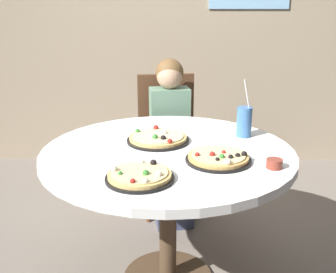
{
  "coord_description": "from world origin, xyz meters",
  "views": [
    {
      "loc": [
        0.03,
        -1.92,
        1.45
      ],
      "look_at": [
        0.0,
        0.05,
        0.8
      ],
      "focal_mm": 44.63,
      "sensor_mm": 36.0,
      "label": 1
    }
  ],
  "objects_px": {
    "pizza_veggie": "(140,176)",
    "pizza_pepperoni": "(158,138)",
    "soda_cup": "(244,122)",
    "sauce_bowl": "(274,164)",
    "diner_child": "(171,150)",
    "dining_table": "(168,167)",
    "chair_wooden": "(168,135)",
    "pizza_cheese": "(219,158)"
  },
  "relations": [
    {
      "from": "pizza_cheese",
      "to": "soda_cup",
      "type": "relative_size",
      "value": 0.97
    },
    {
      "from": "sauce_bowl",
      "to": "chair_wooden",
      "type": "bearing_deg",
      "value": 112.97
    },
    {
      "from": "chair_wooden",
      "to": "diner_child",
      "type": "relative_size",
      "value": 0.88
    },
    {
      "from": "dining_table",
      "to": "diner_child",
      "type": "height_order",
      "value": "diner_child"
    },
    {
      "from": "pizza_veggie",
      "to": "soda_cup",
      "type": "xyz_separation_m",
      "value": [
        0.51,
        0.57,
        0.06
      ]
    },
    {
      "from": "chair_wooden",
      "to": "sauce_bowl",
      "type": "height_order",
      "value": "chair_wooden"
    },
    {
      "from": "pizza_cheese",
      "to": "sauce_bowl",
      "type": "xyz_separation_m",
      "value": [
        0.23,
        -0.07,
        0.0
      ]
    },
    {
      "from": "sauce_bowl",
      "to": "soda_cup",
      "type": "bearing_deg",
      "value": 98.16
    },
    {
      "from": "pizza_pepperoni",
      "to": "sauce_bowl",
      "type": "relative_size",
      "value": 4.59
    },
    {
      "from": "dining_table",
      "to": "pizza_cheese",
      "type": "height_order",
      "value": "pizza_cheese"
    },
    {
      "from": "soda_cup",
      "to": "pizza_pepperoni",
      "type": "bearing_deg",
      "value": -168.39
    },
    {
      "from": "pizza_cheese",
      "to": "sauce_bowl",
      "type": "relative_size",
      "value": 4.25
    },
    {
      "from": "pizza_veggie",
      "to": "pizza_pepperoni",
      "type": "height_order",
      "value": "same"
    },
    {
      "from": "chair_wooden",
      "to": "pizza_cheese",
      "type": "xyz_separation_m",
      "value": [
        0.25,
        -1.06,
        0.24
      ]
    },
    {
      "from": "dining_table",
      "to": "sauce_bowl",
      "type": "height_order",
      "value": "sauce_bowl"
    },
    {
      "from": "pizza_pepperoni",
      "to": "pizza_cheese",
      "type": "bearing_deg",
      "value": -44.04
    },
    {
      "from": "sauce_bowl",
      "to": "pizza_veggie",
      "type": "bearing_deg",
      "value": -167.03
    },
    {
      "from": "dining_table",
      "to": "pizza_veggie",
      "type": "height_order",
      "value": "pizza_veggie"
    },
    {
      "from": "pizza_veggie",
      "to": "pizza_pepperoni",
      "type": "relative_size",
      "value": 0.88
    },
    {
      "from": "soda_cup",
      "to": "chair_wooden",
      "type": "bearing_deg",
      "value": 121.12
    },
    {
      "from": "diner_child",
      "to": "soda_cup",
      "type": "distance_m",
      "value": 0.73
    },
    {
      "from": "pizza_pepperoni",
      "to": "pizza_veggie",
      "type": "bearing_deg",
      "value": -96.69
    },
    {
      "from": "chair_wooden",
      "to": "pizza_veggie",
      "type": "distance_m",
      "value": 1.29
    },
    {
      "from": "soda_cup",
      "to": "pizza_veggie",
      "type": "bearing_deg",
      "value": -131.65
    },
    {
      "from": "pizza_pepperoni",
      "to": "soda_cup",
      "type": "height_order",
      "value": "soda_cup"
    },
    {
      "from": "dining_table",
      "to": "chair_wooden",
      "type": "xyz_separation_m",
      "value": [
        -0.01,
        0.9,
        -0.12
      ]
    },
    {
      "from": "soda_cup",
      "to": "sauce_bowl",
      "type": "relative_size",
      "value": 4.38
    },
    {
      "from": "chair_wooden",
      "to": "sauce_bowl",
      "type": "relative_size",
      "value": 13.57
    },
    {
      "from": "pizza_veggie",
      "to": "soda_cup",
      "type": "relative_size",
      "value": 0.92
    },
    {
      "from": "diner_child",
      "to": "pizza_pepperoni",
      "type": "distance_m",
      "value": 0.67
    },
    {
      "from": "chair_wooden",
      "to": "diner_child",
      "type": "xyz_separation_m",
      "value": [
        0.03,
        -0.18,
        -0.05
      ]
    },
    {
      "from": "chair_wooden",
      "to": "sauce_bowl",
      "type": "distance_m",
      "value": 1.25
    },
    {
      "from": "pizza_pepperoni",
      "to": "soda_cup",
      "type": "bearing_deg",
      "value": 11.61
    },
    {
      "from": "dining_table",
      "to": "sauce_bowl",
      "type": "relative_size",
      "value": 17.63
    },
    {
      "from": "chair_wooden",
      "to": "diner_child",
      "type": "distance_m",
      "value": 0.19
    },
    {
      "from": "chair_wooden",
      "to": "pizza_veggie",
      "type": "xyz_separation_m",
      "value": [
        -0.09,
        -1.26,
        0.24
      ]
    },
    {
      "from": "pizza_veggie",
      "to": "pizza_pepperoni",
      "type": "distance_m",
      "value": 0.48
    },
    {
      "from": "pizza_veggie",
      "to": "diner_child",
      "type": "bearing_deg",
      "value": 83.62
    },
    {
      "from": "pizza_cheese",
      "to": "soda_cup",
      "type": "height_order",
      "value": "soda_cup"
    },
    {
      "from": "dining_table",
      "to": "pizza_cheese",
      "type": "distance_m",
      "value": 0.3
    },
    {
      "from": "diner_child",
      "to": "pizza_cheese",
      "type": "height_order",
      "value": "diner_child"
    },
    {
      "from": "diner_child",
      "to": "dining_table",
      "type": "bearing_deg",
      "value": -90.94
    }
  ]
}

